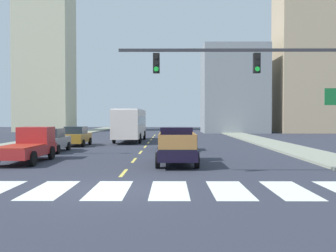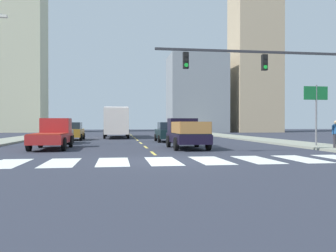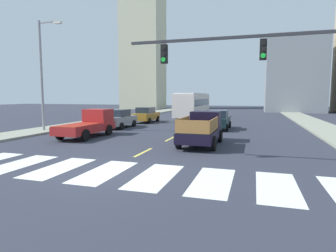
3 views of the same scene
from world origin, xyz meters
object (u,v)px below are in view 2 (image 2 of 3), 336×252
pickup_dark (53,134)px  sedan_mid (59,133)px  direction_sign_green (316,102)px  pickup_stakebed (186,134)px  sedan_far (168,132)px  city_bus (116,120)px  pedestrian_walking (336,132)px  traffic_signal_gantry (287,74)px  sedan_near_right (73,131)px

pickup_dark → sedan_mid: (-0.57, 5.78, -0.06)m
sedan_mid → direction_sign_green: direction_sign_green is taller
pickup_stakebed → sedan_far: (-0.02, 8.12, -0.08)m
city_bus → pedestrian_walking: size_ratio=6.59×
city_bus → sedan_far: city_bus is taller
pickup_stakebed → traffic_signal_gantry: 7.38m
pickup_stakebed → pickup_dark: same height
pickup_stakebed → pedestrian_walking: (8.58, -3.05, 0.18)m
city_bus → pedestrian_walking: (13.08, -21.35, -0.84)m
pickup_dark → sedan_near_right: size_ratio=1.18×
city_bus → direction_sign_green: size_ratio=2.57×
traffic_signal_gantry → sedan_near_right: bearing=127.5°
pedestrian_walking → city_bus: bearing=151.9°
city_bus → sedan_far: 11.18m
sedan_mid → pedestrian_walking: bearing=-28.6°
sedan_near_right → direction_sign_green: 21.90m
city_bus → pickup_stakebed: bearing=-76.9°
pedestrian_walking → sedan_near_right: bearing=168.4°
pickup_stakebed → sedan_far: size_ratio=1.18×
sedan_far → city_bus: bearing=111.1°
sedan_far → traffic_signal_gantry: 14.08m
pickup_stakebed → direction_sign_green: direction_sign_green is taller
pickup_dark → sedan_near_right: (-0.17, 11.69, -0.06)m
sedan_far → direction_sign_green: bearing=-47.4°
sedan_mid → pickup_dark: bearing=-84.3°
pickup_stakebed → pickup_dark: size_ratio=1.00×
pickup_stakebed → direction_sign_green: bearing=-4.2°
sedan_near_right → direction_sign_green: size_ratio=1.05×
sedan_mid → direction_sign_green: bearing=-21.9°
city_bus → sedan_far: bearing=-67.0°
city_bus → direction_sign_green: 23.11m
sedan_far → sedan_mid: 9.17m
sedan_far → pickup_stakebed: bearing=-92.5°
sedan_near_right → pedestrian_walking: pedestrian_walking is taller
city_bus → sedan_mid: bearing=-112.0°
pickup_stakebed → sedan_near_right: pickup_stakebed is taller
city_bus → sedan_near_right: (-4.16, -5.81, -1.09)m
pedestrian_walking → sedan_far: bearing=158.0°
pickup_stakebed → pickup_dark: bearing=174.3°
traffic_signal_gantry → direction_sign_green: (4.20, 4.16, -1.23)m
sedan_far → traffic_signal_gantry: size_ratio=0.41×
city_bus → pedestrian_walking: 25.06m
traffic_signal_gantry → pedestrian_walking: size_ratio=6.54×
pickup_dark → pedestrian_walking: 17.50m
pickup_dark → pedestrian_walking: size_ratio=3.17×
sedan_far → pickup_dark: bearing=-141.9°
city_bus → sedan_mid: city_bus is taller
pickup_stakebed → pedestrian_walking: 9.11m
sedan_mid → direction_sign_green: 19.34m
pickup_dark → traffic_signal_gantry: traffic_signal_gantry is taller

